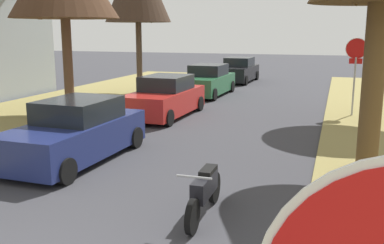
# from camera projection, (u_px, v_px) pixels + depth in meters

# --- Properties ---
(stop_sign_far) EXTENTS (0.81, 0.23, 2.97)m
(stop_sign_far) POSITION_uv_depth(u_px,v_px,m) (356.00, 60.00, 16.93)
(stop_sign_far) COLOR #9EA0A5
(stop_sign_far) RESTS_ON grass_verge_right
(parked_sedan_navy) EXTENTS (2.06, 4.45, 1.57)m
(parked_sedan_navy) POSITION_uv_depth(u_px,v_px,m) (76.00, 133.00, 11.41)
(parked_sedan_navy) COLOR navy
(parked_sedan_navy) RESTS_ON ground
(parked_sedan_red) EXTENTS (2.06, 4.45, 1.57)m
(parked_sedan_red) POSITION_uv_depth(u_px,v_px,m) (165.00, 98.00, 17.26)
(parked_sedan_red) COLOR red
(parked_sedan_red) RESTS_ON ground
(parked_sedan_green) EXTENTS (2.06, 4.45, 1.57)m
(parked_sedan_green) POSITION_uv_depth(u_px,v_px,m) (207.00, 81.00, 22.90)
(parked_sedan_green) COLOR #28663D
(parked_sedan_green) RESTS_ON ground
(parked_sedan_black) EXTENTS (2.06, 4.45, 1.57)m
(parked_sedan_black) POSITION_uv_depth(u_px,v_px,m) (239.00, 71.00, 28.84)
(parked_sedan_black) COLOR black
(parked_sedan_black) RESTS_ON ground
(parked_motorcycle) EXTENTS (0.60, 2.05, 0.97)m
(parked_motorcycle) POSITION_uv_depth(u_px,v_px,m) (205.00, 191.00, 7.95)
(parked_motorcycle) COLOR black
(parked_motorcycle) RESTS_ON ground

